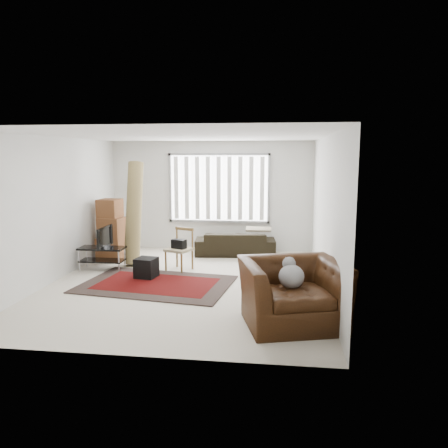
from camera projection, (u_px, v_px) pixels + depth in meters
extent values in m
plane|color=beige|center=(186.00, 283.00, 8.13)|extent=(6.00, 6.00, 0.00)
cube|color=white|center=(184.00, 136.00, 7.70)|extent=(5.00, 6.00, 0.02)
cube|color=silver|center=(211.00, 196.00, 10.85)|extent=(5.00, 0.02, 2.70)
cube|color=silver|center=(129.00, 245.00, 4.98)|extent=(5.00, 0.02, 2.70)
cube|color=silver|center=(56.00, 209.00, 8.23)|extent=(0.02, 6.00, 2.70)
cube|color=silver|center=(326.00, 214.00, 7.60)|extent=(0.02, 6.00, 2.70)
cube|color=white|center=(219.00, 188.00, 10.78)|extent=(2.40, 0.01, 1.60)
cube|color=gray|center=(219.00, 188.00, 10.76)|extent=(2.52, 0.06, 1.72)
cube|color=white|center=(219.00, 188.00, 10.72)|extent=(2.40, 0.02, 1.55)
cube|color=black|center=(156.00, 284.00, 8.03)|extent=(2.89, 2.12, 0.02)
cube|color=#4A0706|center=(156.00, 283.00, 8.03)|extent=(2.27, 1.50, 0.00)
cube|color=black|center=(102.00, 248.00, 9.05)|extent=(0.94, 0.42, 0.04)
cube|color=black|center=(102.00, 260.00, 9.09)|extent=(0.90, 0.39, 0.03)
cylinder|color=#B2B2B7|center=(79.00, 260.00, 8.97)|extent=(0.03, 0.03, 0.47)
cylinder|color=#B2B2B7|center=(119.00, 261.00, 8.86)|extent=(0.03, 0.03, 0.47)
cylinder|color=#B2B2B7|center=(87.00, 256.00, 9.32)|extent=(0.03, 0.03, 0.47)
cylinder|color=#B2B2B7|center=(125.00, 257.00, 9.21)|extent=(0.03, 0.03, 0.47)
imported|color=black|center=(101.00, 237.00, 9.02)|extent=(0.10, 0.76, 0.44)
cube|color=black|center=(146.00, 268.00, 8.43)|extent=(0.44, 0.44, 0.38)
cube|color=brown|center=(112.00, 248.00, 9.95)|extent=(0.61, 0.57, 0.51)
cube|color=brown|center=(112.00, 228.00, 9.84)|extent=(0.56, 0.51, 0.46)
cube|color=brown|center=(110.00, 208.00, 9.83)|extent=(0.51, 0.51, 0.41)
cube|color=silver|center=(114.00, 242.00, 10.26)|extent=(0.55, 0.29, 0.66)
cylinder|color=olive|center=(134.00, 213.00, 9.47)|extent=(0.33, 0.82, 2.24)
imported|color=black|center=(235.00, 240.00, 10.39)|extent=(1.96, 1.00, 0.73)
cube|color=#90815E|center=(179.00, 250.00, 8.99)|extent=(0.61, 0.61, 0.05)
cylinder|color=brown|center=(166.00, 261.00, 8.95)|extent=(0.04, 0.04, 0.43)
cylinder|color=brown|center=(182.00, 263.00, 8.76)|extent=(0.04, 0.04, 0.43)
cylinder|color=brown|center=(177.00, 257.00, 9.28)|extent=(0.04, 0.04, 0.43)
cylinder|color=brown|center=(192.00, 259.00, 9.09)|extent=(0.04, 0.04, 0.43)
cube|color=brown|center=(184.00, 229.00, 9.10)|extent=(0.43, 0.20, 0.06)
cube|color=brown|center=(177.00, 237.00, 9.22)|extent=(0.05, 0.05, 0.43)
cube|color=brown|center=(192.00, 238.00, 9.03)|extent=(0.05, 0.05, 0.43)
cube|color=black|center=(179.00, 244.00, 8.97)|extent=(0.33, 0.26, 0.19)
imported|color=#351B0B|center=(293.00, 288.00, 6.12)|extent=(1.66, 1.54, 1.03)
ellipsoid|color=#59595B|center=(293.00, 278.00, 6.10)|extent=(0.37, 0.43, 0.25)
sphere|color=#59595B|center=(289.00, 264.00, 6.26)|extent=(0.19, 0.19, 0.19)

